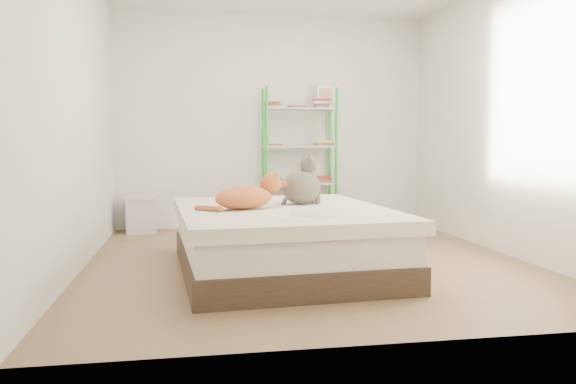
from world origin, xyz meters
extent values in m
cube|color=olive|center=(0.00, 0.00, 0.00)|extent=(3.80, 4.20, 0.01)
cube|color=white|center=(0.00, 2.10, 1.30)|extent=(3.80, 0.01, 2.60)
cube|color=white|center=(0.00, -2.10, 1.30)|extent=(3.80, 0.01, 2.60)
cube|color=white|center=(-1.90, 0.00, 1.30)|extent=(0.01, 4.20, 2.60)
cube|color=white|center=(1.90, 0.00, 1.30)|extent=(0.01, 4.20, 2.60)
cube|color=#423426|center=(-0.28, -0.35, 0.10)|extent=(1.74, 2.11, 0.20)
cube|color=white|center=(-0.28, -0.35, 0.31)|extent=(1.69, 2.05, 0.22)
cube|color=white|center=(-0.28, -0.35, 0.47)|extent=(1.77, 2.15, 0.10)
cylinder|color=green|center=(-0.12, 1.72, 0.85)|extent=(0.04, 0.04, 1.70)
cylinder|color=green|center=(-0.12, 2.04, 0.85)|extent=(0.04, 0.04, 1.70)
cylinder|color=green|center=(0.72, 1.72, 0.85)|extent=(0.04, 0.04, 1.70)
cylinder|color=green|center=(0.72, 2.04, 0.85)|extent=(0.04, 0.04, 1.70)
cube|color=#B3B3B1|center=(0.30, 1.88, 0.10)|extent=(0.86, 0.34, 0.02)
cube|color=#B3B3B1|center=(0.30, 1.88, 0.55)|extent=(0.86, 0.34, 0.02)
cube|color=#B3B3B1|center=(0.30, 1.88, 1.00)|extent=(0.86, 0.34, 0.02)
cube|color=#B3B3B1|center=(0.30, 1.88, 1.45)|extent=(0.86, 0.34, 0.02)
cube|color=#9F2E22|center=(0.00, 1.88, 0.16)|extent=(0.20, 0.16, 0.09)
cube|color=#9F2E22|center=(0.60, 1.88, 0.16)|extent=(0.20, 0.16, 0.09)
cube|color=#9F2E22|center=(0.00, 1.88, 0.61)|extent=(0.20, 0.16, 0.09)
cube|color=#9F2E22|center=(0.60, 1.88, 0.61)|extent=(0.20, 0.16, 0.09)
cube|color=#9F2E22|center=(0.00, 1.88, 1.06)|extent=(0.20, 0.16, 0.09)
cube|color=#9F2E22|center=(0.60, 1.88, 1.06)|extent=(0.20, 0.16, 0.09)
cube|color=#9F2E22|center=(0.00, 1.88, 1.51)|extent=(0.20, 0.16, 0.09)
cube|color=#9F2E22|center=(0.30, 1.88, 1.51)|extent=(0.20, 0.16, 0.09)
cube|color=#9F2E22|center=(0.60, 1.88, 1.51)|extent=(0.20, 0.16, 0.09)
cube|color=white|center=(0.64, 1.93, 1.60)|extent=(0.22, 0.09, 0.28)
cube|color=red|center=(0.64, 1.92, 1.60)|extent=(0.17, 0.06, 0.21)
cube|color=olive|center=(0.77, 0.70, 0.16)|extent=(0.48, 0.40, 0.31)
cube|color=#5C2387|center=(0.79, 0.51, 0.15)|extent=(0.27, 0.04, 0.07)
cube|color=olive|center=(0.77, 0.52, 0.31)|extent=(0.46, 0.18, 0.10)
cube|color=silver|center=(-1.59, 1.85, 0.19)|extent=(0.37, 0.33, 0.39)
cube|color=silver|center=(-1.59, 1.85, 0.41)|extent=(0.41, 0.37, 0.03)
camera|label=1|loc=(-1.00, -4.80, 1.04)|focal=35.00mm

